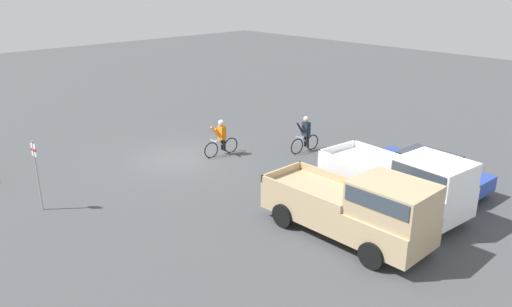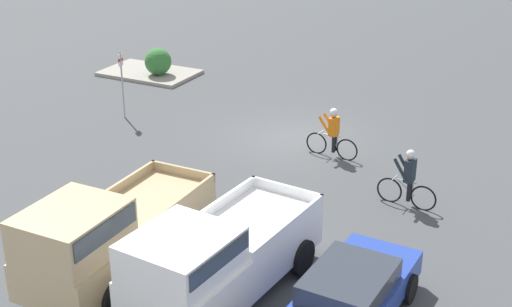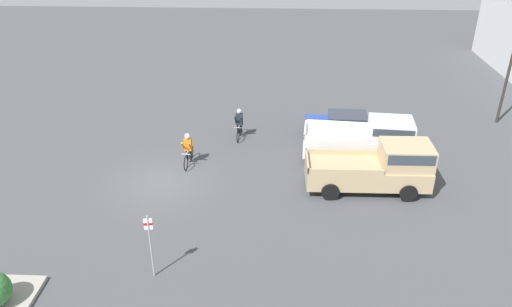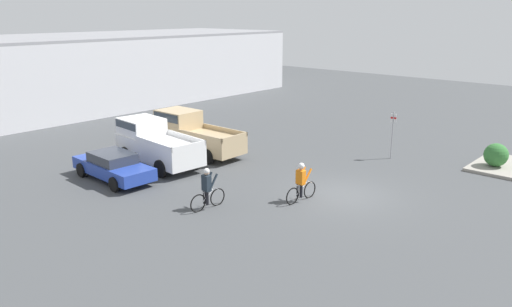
# 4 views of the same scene
# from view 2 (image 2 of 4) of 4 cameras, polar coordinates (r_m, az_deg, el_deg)

# --- Properties ---
(ground_plane) EXTENTS (80.00, 80.00, 0.00)m
(ground_plane) POSITION_cam_2_polar(r_m,az_deg,el_deg) (24.91, 3.01, 1.31)
(ground_plane) COLOR #424447
(sedan_0) EXTENTS (2.04, 4.69, 1.32)m
(sedan_0) POSITION_cam_2_polar(r_m,az_deg,el_deg) (15.20, 7.38, -11.41)
(sedan_0) COLOR #233D9E
(sedan_0) RESTS_ON ground_plane
(pickup_truck_0) EXTENTS (2.57, 5.44, 2.25)m
(pickup_truck_0) POSITION_cam_2_polar(r_m,az_deg,el_deg) (15.50, -3.25, -8.33)
(pickup_truck_0) COLOR white
(pickup_truck_0) RESTS_ON ground_plane
(pickup_truck_1) EXTENTS (2.22, 5.53, 2.28)m
(pickup_truck_1) POSITION_cam_2_polar(r_m,az_deg,el_deg) (16.75, -11.87, -6.28)
(pickup_truck_1) COLOR tan
(pickup_truck_1) RESTS_ON ground_plane
(cyclist_0) EXTENTS (1.85, 0.48, 1.69)m
(cyclist_0) POSITION_cam_2_polar(r_m,az_deg,el_deg) (23.13, 6.16, 1.69)
(cyclist_0) COLOR black
(cyclist_0) RESTS_ON ground_plane
(cyclist_1) EXTENTS (1.75, 0.48, 1.73)m
(cyclist_1) POSITION_cam_2_polar(r_m,az_deg,el_deg) (20.23, 12.08, -1.96)
(cyclist_1) COLOR black
(cyclist_1) RESTS_ON ground_plane
(fire_lane_sign) EXTENTS (0.06, 0.30, 2.56)m
(fire_lane_sign) POSITION_cam_2_polar(r_m,az_deg,el_deg) (26.70, -10.68, 5.94)
(fire_lane_sign) COLOR #9E9EA3
(fire_lane_sign) RESTS_ON ground_plane
(curb_island) EXTENTS (4.10, 2.62, 0.15)m
(curb_island) POSITION_cam_2_polar(r_m,az_deg,el_deg) (32.34, -8.51, 6.40)
(curb_island) COLOR gray
(curb_island) RESTS_ON ground_plane
(shrub) EXTENTS (1.17, 1.17, 1.17)m
(shrub) POSITION_cam_2_polar(r_m,az_deg,el_deg) (31.61, -7.85, 7.30)
(shrub) COLOR #337033
(shrub) RESTS_ON curb_island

